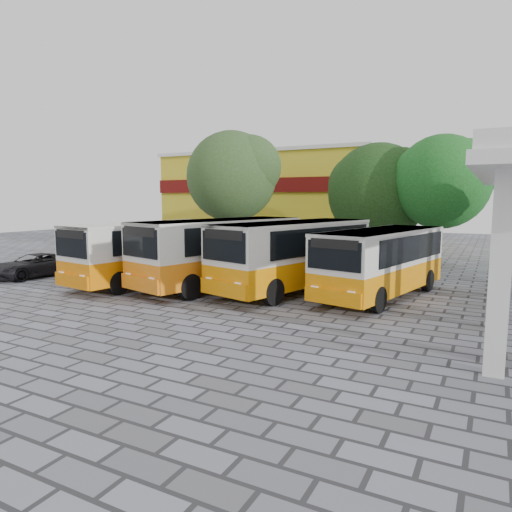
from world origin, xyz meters
The scene contains 10 objects.
ground centered at (0.00, 0.00, 0.00)m, with size 90.00×90.00×0.00m, color #5C5C61.
shophouse_block centered at (-11.00, 25.99, 4.16)m, with size 20.40×10.40×8.30m.
bus_far_left centered at (-6.96, 2.82, 1.69)m, with size 3.66×8.39×2.91m.
bus_centre_left centered at (-3.43, 3.63, 1.79)m, with size 4.68×9.07×3.10m.
bus_centre_right centered at (-0.02, 4.26, 1.76)m, with size 4.68×8.94×3.05m.
bus_far_right centered at (3.66, 4.71, 1.62)m, with size 3.91×8.12×2.79m.
tree_left centered at (-8.59, 13.56, 5.77)m, with size 6.55×6.24×8.69m.
tree_middle centered at (0.91, 16.13, 4.63)m, with size 6.74×6.42×7.63m.
tree_right centered at (4.85, 14.95, 5.20)m, with size 5.76×5.49×7.77m.
parked_car centered at (-13.43, 1.39, 0.60)m, with size 1.99×4.32×1.20m, color black.
Camera 1 is at (7.69, -13.99, 4.03)m, focal length 32.00 mm.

